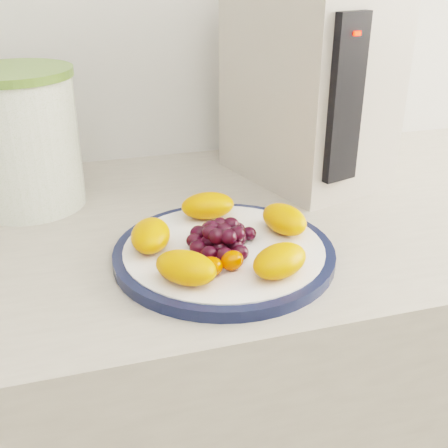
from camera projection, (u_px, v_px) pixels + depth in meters
name	position (u px, v px, depth m)	size (l,w,h in m)	color
counter	(220.00, 434.00, 1.04)	(3.50, 0.60, 0.90)	#B4AB9A
cabinet_face	(220.00, 446.00, 1.06)	(3.48, 0.58, 0.84)	brown
plate_rim	(224.00, 254.00, 0.72)	(0.28, 0.28, 0.01)	#131B39
plate_face	(224.00, 253.00, 0.72)	(0.26, 0.26, 0.02)	white
canister	(23.00, 144.00, 0.84)	(0.16, 0.16, 0.20)	#506F1F
canister_lid	(12.00, 73.00, 0.80)	(0.17, 0.17, 0.01)	olive
appliance_body	(308.00, 83.00, 0.93)	(0.19, 0.26, 0.32)	#BEB3A6
appliance_panel	(345.00, 100.00, 0.80)	(0.06, 0.02, 0.24)	black
appliance_led	(357.00, 33.00, 0.75)	(0.01, 0.01, 0.01)	#FF0C05
fruit_plate	(222.00, 237.00, 0.71)	(0.25, 0.24, 0.04)	orange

